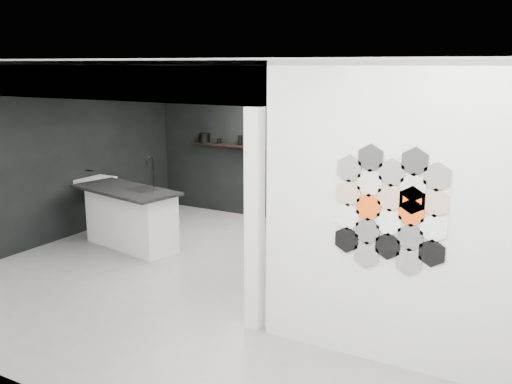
% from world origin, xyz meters
% --- Properties ---
extents(floor, '(7.00, 6.00, 0.01)m').
position_xyz_m(floor, '(0.00, 0.00, -0.01)').
color(floor, slate).
extents(partition_panel, '(2.45, 0.15, 2.80)m').
position_xyz_m(partition_panel, '(2.23, -1.00, 1.40)').
color(partition_panel, silver).
rests_on(partition_panel, floor).
extents(bay_clad_back, '(4.40, 0.04, 2.35)m').
position_xyz_m(bay_clad_back, '(-1.30, 2.97, 1.18)').
color(bay_clad_back, black).
rests_on(bay_clad_back, floor).
extents(bay_clad_left, '(0.04, 4.00, 2.35)m').
position_xyz_m(bay_clad_left, '(-3.47, 1.00, 1.18)').
color(bay_clad_left, black).
rests_on(bay_clad_left, floor).
extents(bulkhead, '(4.40, 4.00, 0.40)m').
position_xyz_m(bulkhead, '(-1.30, 1.00, 2.55)').
color(bulkhead, silver).
rests_on(bulkhead, corner_column).
extents(corner_column, '(0.16, 0.16, 2.35)m').
position_xyz_m(corner_column, '(0.82, -1.00, 1.18)').
color(corner_column, silver).
rests_on(corner_column, floor).
extents(fascia_beam, '(4.40, 0.16, 0.40)m').
position_xyz_m(fascia_beam, '(-1.30, -0.92, 2.55)').
color(fascia_beam, silver).
rests_on(fascia_beam, corner_column).
extents(wall_basin, '(0.40, 0.60, 0.12)m').
position_xyz_m(wall_basin, '(-3.24, 0.80, 0.85)').
color(wall_basin, silver).
rests_on(wall_basin, bay_clad_left).
extents(display_shelf, '(3.00, 0.15, 0.04)m').
position_xyz_m(display_shelf, '(-1.20, 2.87, 1.30)').
color(display_shelf, black).
rests_on(display_shelf, bay_clad_back).
extents(kitchen_island, '(1.88, 1.10, 1.42)m').
position_xyz_m(kitchen_island, '(-2.19, 0.45, 0.48)').
color(kitchen_island, silver).
rests_on(kitchen_island, floor).
extents(stockpot, '(0.26, 0.26, 0.17)m').
position_xyz_m(stockpot, '(-2.47, 2.87, 1.41)').
color(stockpot, black).
rests_on(stockpot, display_shelf).
extents(kettle, '(0.18, 0.18, 0.14)m').
position_xyz_m(kettle, '(0.05, 2.87, 1.39)').
color(kettle, black).
rests_on(kettle, display_shelf).
extents(glass_bowl, '(0.17, 0.17, 0.10)m').
position_xyz_m(glass_bowl, '(0.15, 2.87, 1.37)').
color(glass_bowl, gray).
rests_on(glass_bowl, display_shelf).
extents(glass_vase, '(0.14, 0.14, 0.15)m').
position_xyz_m(glass_vase, '(0.15, 2.87, 1.40)').
color(glass_vase, gray).
rests_on(glass_vase, display_shelf).
extents(bottle_dark, '(0.08, 0.08, 0.18)m').
position_xyz_m(bottle_dark, '(-1.68, 2.87, 1.41)').
color(bottle_dark, black).
rests_on(bottle_dark, display_shelf).
extents(utensil_cup, '(0.08, 0.08, 0.09)m').
position_xyz_m(utensil_cup, '(-2.14, 2.87, 1.37)').
color(utensil_cup, black).
rests_on(utensil_cup, display_shelf).
extents(hex_tile_cluster, '(1.04, 0.02, 1.16)m').
position_xyz_m(hex_tile_cluster, '(2.26, -1.09, 1.50)').
color(hex_tile_cluster, black).
rests_on(hex_tile_cluster, partition_panel).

